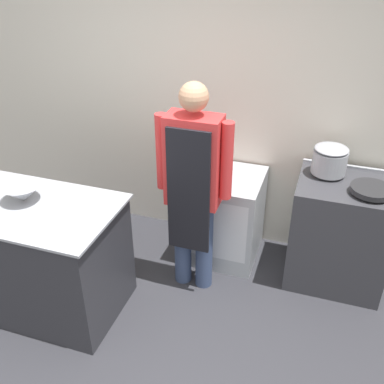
# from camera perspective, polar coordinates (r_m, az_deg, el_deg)

# --- Properties ---
(wall_back) EXTENTS (8.00, 0.05, 2.70)m
(wall_back) POSITION_cam_1_polar(r_m,az_deg,el_deg) (3.96, 2.38, 11.79)
(wall_back) COLOR silver
(wall_back) RESTS_ON ground_plane
(prep_counter) EXTENTS (1.32, 0.78, 0.91)m
(prep_counter) POSITION_cam_1_polar(r_m,az_deg,el_deg) (3.66, -19.10, -7.66)
(prep_counter) COLOR #2D2D33
(prep_counter) RESTS_ON ground_plane
(stove) EXTENTS (0.76, 0.61, 0.94)m
(stove) POSITION_cam_1_polar(r_m,az_deg,el_deg) (3.88, 18.19, -4.97)
(stove) COLOR #38383D
(stove) RESTS_ON ground_plane
(fridge_unit) EXTENTS (0.62, 0.60, 0.80)m
(fridge_unit) POSITION_cam_1_polar(r_m,az_deg,el_deg) (4.02, 4.19, -3.10)
(fridge_unit) COLOR #A8ADB2
(fridge_unit) RESTS_ON ground_plane
(person_cook) EXTENTS (0.59, 0.24, 1.74)m
(person_cook) POSITION_cam_1_polar(r_m,az_deg,el_deg) (3.36, 0.16, 1.34)
(person_cook) COLOR #38476B
(person_cook) RESTS_ON ground_plane
(mixing_bowl) EXTENTS (0.29, 0.29, 0.13)m
(mixing_bowl) POSITION_cam_1_polar(r_m,az_deg,el_deg) (3.45, -20.73, -0.12)
(mixing_bowl) COLOR #9EA0A8
(mixing_bowl) RESTS_ON prep_counter
(stock_pot) EXTENTS (0.27, 0.27, 0.23)m
(stock_pot) POSITION_cam_1_polar(r_m,az_deg,el_deg) (3.68, 17.11, 3.98)
(stock_pot) COLOR #9EA0A8
(stock_pot) RESTS_ON stove
(saute_pan) EXTENTS (0.31, 0.31, 0.04)m
(saute_pan) POSITION_cam_1_polar(r_m,az_deg,el_deg) (3.55, 21.82, 0.29)
(saute_pan) COLOR #262628
(saute_pan) RESTS_ON stove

